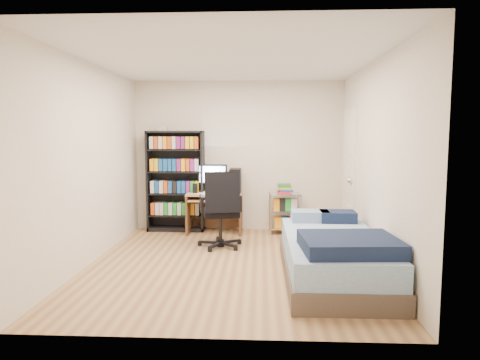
# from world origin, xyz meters

# --- Properties ---
(room) EXTENTS (3.58, 4.08, 2.58)m
(room) POSITION_xyz_m (0.00, 0.00, 1.25)
(room) COLOR tan
(room) RESTS_ON ground
(media_shelf) EXTENTS (0.94, 0.31, 1.74)m
(media_shelf) POSITION_xyz_m (-1.05, 1.84, 0.86)
(media_shelf) COLOR black
(media_shelf) RESTS_ON room
(computer_desk) EXTENTS (0.89, 0.52, 1.12)m
(computer_desk) POSITION_xyz_m (-0.29, 1.72, 0.61)
(computer_desk) COLOR tan
(computer_desk) RESTS_ON room
(office_chair) EXTENTS (0.78, 0.78, 1.11)m
(office_chair) POSITION_xyz_m (-0.19, 0.77, 0.35)
(office_chair) COLOR black
(office_chair) RESTS_ON room
(wire_cart) EXTENTS (0.52, 0.38, 0.81)m
(wire_cart) POSITION_xyz_m (0.77, 1.72, 0.53)
(wire_cart) COLOR silver
(wire_cart) RESTS_ON room
(bed) EXTENTS (1.08, 2.16, 0.62)m
(bed) POSITION_xyz_m (1.19, -0.51, 0.27)
(bed) COLOR brown
(bed) RESTS_ON room
(door) EXTENTS (0.12, 0.80, 2.00)m
(door) POSITION_xyz_m (1.72, 1.35, 1.00)
(door) COLOR silver
(door) RESTS_ON room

